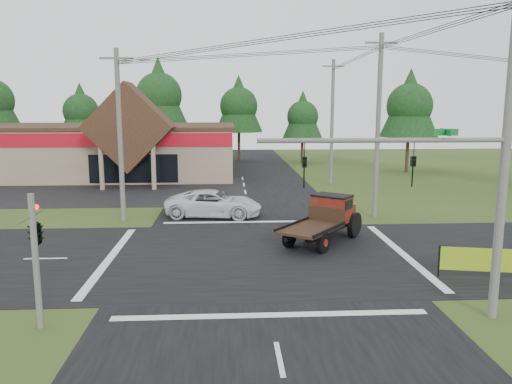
{
  "coord_description": "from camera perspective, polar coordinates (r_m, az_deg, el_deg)",
  "views": [
    {
      "loc": [
        -1.39,
        -23.01,
        7.04
      ],
      "look_at": [
        0.18,
        5.25,
        2.2
      ],
      "focal_mm": 35.0,
      "sensor_mm": 36.0,
      "label": 1
    }
  ],
  "objects": [
    {
      "name": "road_ns",
      "position": [
        24.1,
        0.26,
        -7.26
      ],
      "size": [
        12.0,
        120.0,
        0.02
      ],
      "primitive_type": "cube",
      "color": "black",
      "rests_on": "ground"
    },
    {
      "name": "utility_pole_n",
      "position": [
        45.99,
        8.69,
        7.98
      ],
      "size": [
        2.0,
        0.3,
        11.2
      ],
      "color": "#595651",
      "rests_on": "ground"
    },
    {
      "name": "utility_pole_ne",
      "position": [
        32.42,
        13.77,
        7.4
      ],
      "size": [
        2.0,
        0.3,
        11.5
      ],
      "color": "#595651",
      "rests_on": "ground"
    },
    {
      "name": "white_pickup",
      "position": [
        32.42,
        -4.84,
        -1.32
      ],
      "size": [
        6.48,
        3.6,
        1.71
      ],
      "primitive_type": "imported",
      "rotation": [
        0.0,
        0.0,
        1.44
      ],
      "color": "silver",
      "rests_on": "ground"
    },
    {
      "name": "tree_row_c",
      "position": [
        64.6,
        -11.04,
        11.02
      ],
      "size": [
        7.28,
        7.28,
        13.13
      ],
      "color": "#332316",
      "rests_on": "ground"
    },
    {
      "name": "traffic_signal_mast",
      "position": [
        17.3,
        21.48,
        0.33
      ],
      "size": [
        8.12,
        0.24,
        7.0
      ],
      "color": "#595651",
      "rests_on": "ground"
    },
    {
      "name": "roadside_banner",
      "position": [
        22.81,
        25.04,
        -7.41
      ],
      "size": [
        3.96,
        0.92,
        1.37
      ],
      "primitive_type": null,
      "rotation": [
        0.0,
        0.0,
        -0.2
      ],
      "color": "#80A616",
      "rests_on": "ground"
    },
    {
      "name": "road_ew",
      "position": [
        24.09,
        0.26,
        -7.25
      ],
      "size": [
        120.0,
        12.0,
        0.02
      ],
      "primitive_type": "cube",
      "color": "black",
      "rests_on": "ground"
    },
    {
      "name": "cvs_building",
      "position": [
        54.65,
        -18.42,
        4.74
      ],
      "size": [
        30.4,
        18.2,
        9.19
      ],
      "color": "#8C765E",
      "rests_on": "ground"
    },
    {
      "name": "tree_row_b",
      "position": [
        67.62,
        -19.4,
        8.88
      ],
      "size": [
        5.6,
        5.6,
        10.1
      ],
      "color": "#332316",
      "rests_on": "ground"
    },
    {
      "name": "tree_side_ne",
      "position": [
        56.44,
        17.16,
        9.63
      ],
      "size": [
        6.16,
        6.16,
        11.11
      ],
      "color": "#332316",
      "rests_on": "ground"
    },
    {
      "name": "utility_pole_nw",
      "position": [
        31.75,
        -15.29,
        6.38
      ],
      "size": [
        2.0,
        0.3,
        10.5
      ],
      "color": "#595651",
      "rests_on": "ground"
    },
    {
      "name": "utility_pole_nr",
      "position": [
        17.93,
        26.63,
        4.2
      ],
      "size": [
        2.0,
        0.3,
        11.0
      ],
      "color": "#595651",
      "rests_on": "ground"
    },
    {
      "name": "tree_row_d",
      "position": [
        65.02,
        -1.98,
        10.0
      ],
      "size": [
        6.16,
        6.16,
        11.11
      ],
      "color": "#332316",
      "rests_on": "ground"
    },
    {
      "name": "traffic_signal_corner",
      "position": [
        17.2,
        -23.96,
        -2.94
      ],
      "size": [
        0.53,
        2.48,
        4.4
      ],
      "color": "#595651",
      "rests_on": "ground"
    },
    {
      "name": "tree_row_e",
      "position": [
        63.71,
        5.36,
        8.76
      ],
      "size": [
        5.04,
        5.04,
        9.09
      ],
      "color": "#332316",
      "rests_on": "ground"
    },
    {
      "name": "antique_flatbed_truck",
      "position": [
        26.24,
        7.54,
        -3.2
      ],
      "size": [
        5.31,
        5.95,
        2.43
      ],
      "primitive_type": null,
      "rotation": [
        0.0,
        0.0,
        -0.66
      ],
      "color": "#5F100D",
      "rests_on": "ground"
    },
    {
      "name": "parking_apron",
      "position": [
        44.42,
        -19.63,
        0.04
      ],
      "size": [
        28.0,
        14.0,
        0.02
      ],
      "primitive_type": "cube",
      "color": "black",
      "rests_on": "ground"
    },
    {
      "name": "ground",
      "position": [
        24.1,
        0.26,
        -7.28
      ],
      "size": [
        120.0,
        120.0,
        0.0
      ],
      "primitive_type": "plane",
      "color": "#314518",
      "rests_on": "ground"
    }
  ]
}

